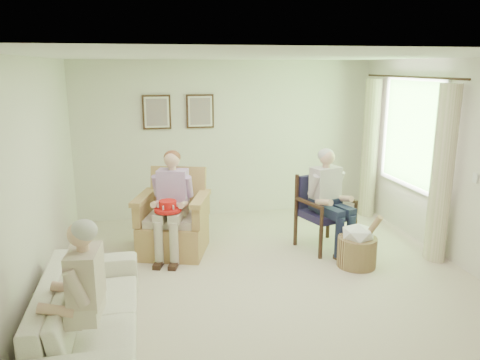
# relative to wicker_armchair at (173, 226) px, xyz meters

# --- Properties ---
(floor) EXTENTS (5.50, 5.50, 0.00)m
(floor) POSITION_rel_wicker_armchair_xyz_m (1.04, -1.20, -0.36)
(floor) COLOR beige
(floor) RESTS_ON ground
(back_wall) EXTENTS (5.00, 0.04, 2.60)m
(back_wall) POSITION_rel_wicker_armchair_xyz_m (1.04, 1.55, 0.94)
(back_wall) COLOR silver
(back_wall) RESTS_ON ground
(front_wall) EXTENTS (5.00, 0.04, 2.60)m
(front_wall) POSITION_rel_wicker_armchair_xyz_m (1.04, -3.95, 0.94)
(front_wall) COLOR silver
(front_wall) RESTS_ON ground
(left_wall) EXTENTS (0.04, 5.50, 2.60)m
(left_wall) POSITION_rel_wicker_armchair_xyz_m (-1.46, -1.20, 0.94)
(left_wall) COLOR silver
(left_wall) RESTS_ON ground
(right_wall) EXTENTS (0.04, 5.50, 2.60)m
(right_wall) POSITION_rel_wicker_armchair_xyz_m (3.54, -1.20, 0.94)
(right_wall) COLOR silver
(right_wall) RESTS_ON ground
(ceiling) EXTENTS (5.00, 5.50, 0.02)m
(ceiling) POSITION_rel_wicker_armchair_xyz_m (1.04, -1.20, 2.24)
(ceiling) COLOR white
(ceiling) RESTS_ON back_wall
(window) EXTENTS (0.13, 2.50, 1.63)m
(window) POSITION_rel_wicker_armchair_xyz_m (3.50, -0.00, 1.22)
(window) COLOR #2D6B23
(window) RESTS_ON right_wall
(curtain_left) EXTENTS (0.34, 0.34, 2.30)m
(curtain_left) POSITION_rel_wicker_armchair_xyz_m (3.37, -0.98, 0.79)
(curtain_left) COLOR beige
(curtain_left) RESTS_ON ground
(curtain_right) EXTENTS (0.34, 0.34, 2.30)m
(curtain_right) POSITION_rel_wicker_armchair_xyz_m (3.37, 0.98, 0.79)
(curtain_right) COLOR beige
(curtain_right) RESTS_ON ground
(framed_print_left) EXTENTS (0.45, 0.05, 0.55)m
(framed_print_left) POSITION_rel_wicker_armchair_xyz_m (-0.11, 1.51, 1.42)
(framed_print_left) COLOR #382114
(framed_print_left) RESTS_ON back_wall
(framed_print_right) EXTENTS (0.45, 0.05, 0.55)m
(framed_print_right) POSITION_rel_wicker_armchair_xyz_m (0.59, 1.51, 1.42)
(framed_print_right) COLOR #382114
(framed_print_right) RESTS_ON back_wall
(wicker_armchair) EXTENTS (0.89, 0.88, 1.13)m
(wicker_armchair) POSITION_rel_wicker_armchair_xyz_m (0.00, 0.00, 0.00)
(wicker_armchair) COLOR tan
(wicker_armchair) RESTS_ON ground
(wood_armchair) EXTENTS (0.65, 0.61, 1.01)m
(wood_armchair) POSITION_rel_wicker_armchair_xyz_m (2.09, -0.22, 0.19)
(wood_armchair) COLOR black
(wood_armchair) RESTS_ON ground
(sofa) EXTENTS (2.17, 0.85, 0.63)m
(sofa) POSITION_rel_wicker_armchair_xyz_m (-0.91, -2.07, -0.04)
(sofa) COLOR white
(sofa) RESTS_ON ground
(person_wicker) EXTENTS (0.40, 0.63, 1.40)m
(person_wicker) POSITION_rel_wicker_armchair_xyz_m (-0.00, -0.15, 0.47)
(person_wicker) COLOR #BFB49A
(person_wicker) RESTS_ON ground
(person_dark) EXTENTS (0.40, 0.63, 1.39)m
(person_dark) POSITION_rel_wicker_armchair_xyz_m (2.09, -0.39, 0.46)
(person_dark) COLOR #181D35
(person_dark) RESTS_ON ground
(person_sofa) EXTENTS (0.42, 0.62, 1.29)m
(person_sofa) POSITION_rel_wicker_armchair_xyz_m (-0.91, -2.47, 0.38)
(person_sofa) COLOR beige
(person_sofa) RESTS_ON ground
(red_hat) EXTENTS (0.35, 0.35, 0.14)m
(red_hat) POSITION_rel_wicker_armchair_xyz_m (-0.08, -0.34, 0.38)
(red_hat) COLOR red
(red_hat) RESTS_ON person_wicker
(hatbox) EXTENTS (0.58, 0.58, 0.73)m
(hatbox) POSITION_rel_wicker_armchair_xyz_m (2.26, -0.99, -0.08)
(hatbox) COLOR tan
(hatbox) RESTS_ON ground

